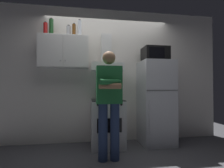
% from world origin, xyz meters
% --- Properties ---
extents(ground_plane, '(7.00, 7.00, 0.00)m').
position_xyz_m(ground_plane, '(0.00, 0.00, 0.00)').
color(ground_plane, '#4C4C51').
extents(back_wall_tiled, '(4.80, 0.10, 2.70)m').
position_xyz_m(back_wall_tiled, '(0.00, 0.60, 1.35)').
color(back_wall_tiled, silver).
rests_on(back_wall_tiled, ground_plane).
extents(upper_cabinet, '(0.90, 0.37, 0.60)m').
position_xyz_m(upper_cabinet, '(-0.85, 0.37, 1.75)').
color(upper_cabinet, white).
extents(stove_oven, '(0.60, 0.62, 0.87)m').
position_xyz_m(stove_oven, '(-0.05, 0.25, 0.43)').
color(stove_oven, silver).
rests_on(stove_oven, ground_plane).
extents(range_hood, '(0.60, 0.44, 0.75)m').
position_xyz_m(range_hood, '(-0.05, 0.38, 1.60)').
color(range_hood, white).
extents(refrigerator, '(0.60, 0.62, 1.60)m').
position_xyz_m(refrigerator, '(0.90, 0.25, 0.80)').
color(refrigerator, silver).
rests_on(refrigerator, ground_plane).
extents(microwave, '(0.48, 0.37, 0.28)m').
position_xyz_m(microwave, '(0.90, 0.27, 1.74)').
color(microwave, black).
rests_on(microwave, refrigerator).
extents(person_standing, '(0.38, 0.33, 1.64)m').
position_xyz_m(person_standing, '(-0.10, -0.36, 0.90)').
color(person_standing, navy).
rests_on(person_standing, ground_plane).
extents(bottle_wine_green, '(0.08, 0.08, 0.34)m').
position_xyz_m(bottle_wine_green, '(-1.09, 0.39, 2.21)').
color(bottle_wine_green, '#19471E').
rests_on(bottle_wine_green, upper_cabinet).
extents(bottle_soda_red, '(0.08, 0.08, 0.27)m').
position_xyz_m(bottle_soda_red, '(-1.20, 0.41, 2.18)').
color(bottle_soda_red, red).
rests_on(bottle_soda_red, upper_cabinet).
extents(bottle_beer_brown, '(0.06, 0.06, 0.26)m').
position_xyz_m(bottle_beer_brown, '(-0.67, 0.37, 2.17)').
color(bottle_beer_brown, brown).
rests_on(bottle_beer_brown, upper_cabinet).
extents(bottle_canister_steel, '(0.08, 0.08, 0.23)m').
position_xyz_m(bottle_canister_steel, '(-0.78, 0.40, 2.16)').
color(bottle_canister_steel, '#B2B5BA').
rests_on(bottle_canister_steel, upper_cabinet).
extents(bottle_vodka_clear, '(0.07, 0.07, 0.33)m').
position_xyz_m(bottle_vodka_clear, '(-0.57, 0.35, 2.21)').
color(bottle_vodka_clear, silver).
rests_on(bottle_vodka_clear, upper_cabinet).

